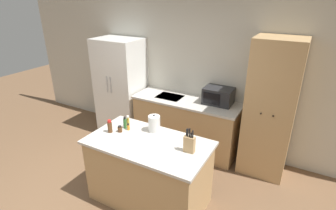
{
  "coord_description": "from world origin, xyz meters",
  "views": [
    {
      "loc": [
        1.94,
        -1.74,
        2.6
      ],
      "look_at": [
        0.2,
        1.4,
        1.05
      ],
      "focal_mm": 28.0,
      "sensor_mm": 36.0,
      "label": 1
    }
  ],
  "objects_px": {
    "microwave": "(218,96)",
    "spice_bottle_pale_salt": "(128,121)",
    "refrigerator": "(121,87)",
    "kettle": "(154,124)",
    "spice_bottle_green_herb": "(120,129)",
    "spice_bottle_amber_oil": "(110,127)",
    "spice_bottle_tall_dark": "(125,123)",
    "knife_block": "(189,144)",
    "spice_bottle_short_red": "(128,127)",
    "pantry_cabinet": "(270,110)"
  },
  "relations": [
    {
      "from": "kettle",
      "to": "spice_bottle_tall_dark",
      "type": "bearing_deg",
      "value": -162.57
    },
    {
      "from": "spice_bottle_green_herb",
      "to": "kettle",
      "type": "xyz_separation_m",
      "value": [
        0.38,
        0.24,
        0.07
      ]
    },
    {
      "from": "spice_bottle_pale_salt",
      "to": "refrigerator",
      "type": "bearing_deg",
      "value": 131.96
    },
    {
      "from": "kettle",
      "to": "spice_bottle_green_herb",
      "type": "bearing_deg",
      "value": -148.07
    },
    {
      "from": "microwave",
      "to": "spice_bottle_tall_dark",
      "type": "distance_m",
      "value": 1.62
    },
    {
      "from": "spice_bottle_short_red",
      "to": "spice_bottle_green_herb",
      "type": "distance_m",
      "value": 0.12
    },
    {
      "from": "spice_bottle_amber_oil",
      "to": "spice_bottle_green_herb",
      "type": "xyz_separation_m",
      "value": [
        0.11,
        0.07,
        -0.04
      ]
    },
    {
      "from": "spice_bottle_short_red",
      "to": "spice_bottle_amber_oil",
      "type": "distance_m",
      "value": 0.24
    },
    {
      "from": "spice_bottle_tall_dark",
      "to": "spice_bottle_green_herb",
      "type": "xyz_separation_m",
      "value": [
        0.0,
        -0.12,
        -0.04
      ]
    },
    {
      "from": "spice_bottle_tall_dark",
      "to": "spice_bottle_green_herb",
      "type": "relative_size",
      "value": 1.91
    },
    {
      "from": "pantry_cabinet",
      "to": "kettle",
      "type": "distance_m",
      "value": 1.72
    },
    {
      "from": "spice_bottle_tall_dark",
      "to": "spice_bottle_amber_oil",
      "type": "xyz_separation_m",
      "value": [
        -0.1,
        -0.19,
        0.01
      ]
    },
    {
      "from": "knife_block",
      "to": "spice_bottle_green_herb",
      "type": "xyz_separation_m",
      "value": [
        -0.99,
        -0.01,
        -0.07
      ]
    },
    {
      "from": "spice_bottle_green_herb",
      "to": "pantry_cabinet",
      "type": "bearing_deg",
      "value": 40.41
    },
    {
      "from": "refrigerator",
      "to": "spice_bottle_green_herb",
      "type": "height_order",
      "value": "refrigerator"
    },
    {
      "from": "pantry_cabinet",
      "to": "spice_bottle_pale_salt",
      "type": "bearing_deg",
      "value": -143.34
    },
    {
      "from": "spice_bottle_green_herb",
      "to": "kettle",
      "type": "distance_m",
      "value": 0.46
    },
    {
      "from": "microwave",
      "to": "spice_bottle_pale_salt",
      "type": "distance_m",
      "value": 1.56
    },
    {
      "from": "refrigerator",
      "to": "spice_bottle_tall_dark",
      "type": "height_order",
      "value": "refrigerator"
    },
    {
      "from": "pantry_cabinet",
      "to": "spice_bottle_short_red",
      "type": "distance_m",
      "value": 2.05
    },
    {
      "from": "pantry_cabinet",
      "to": "spice_bottle_green_herb",
      "type": "relative_size",
      "value": 24.11
    },
    {
      "from": "microwave",
      "to": "spice_bottle_pale_salt",
      "type": "bearing_deg",
      "value": -121.87
    },
    {
      "from": "spice_bottle_short_red",
      "to": "kettle",
      "type": "xyz_separation_m",
      "value": [
        0.32,
        0.14,
        0.07
      ]
    },
    {
      "from": "spice_bottle_tall_dark",
      "to": "microwave",
      "type": "bearing_deg",
      "value": 59.08
    },
    {
      "from": "refrigerator",
      "to": "microwave",
      "type": "relative_size",
      "value": 4.01
    },
    {
      "from": "spice_bottle_pale_salt",
      "to": "knife_block",
      "type": "bearing_deg",
      "value": -9.38
    },
    {
      "from": "microwave",
      "to": "spice_bottle_short_red",
      "type": "relative_size",
      "value": 5.1
    },
    {
      "from": "pantry_cabinet",
      "to": "spice_bottle_amber_oil",
      "type": "height_order",
      "value": "pantry_cabinet"
    },
    {
      "from": "pantry_cabinet",
      "to": "microwave",
      "type": "relative_size",
      "value": 4.49
    },
    {
      "from": "spice_bottle_amber_oil",
      "to": "kettle",
      "type": "distance_m",
      "value": 0.58
    },
    {
      "from": "spice_bottle_pale_salt",
      "to": "spice_bottle_amber_oil",
      "type": "bearing_deg",
      "value": -113.84
    },
    {
      "from": "refrigerator",
      "to": "spice_bottle_tall_dark",
      "type": "xyz_separation_m",
      "value": [
        1.07,
        -1.26,
        0.06
      ]
    },
    {
      "from": "microwave",
      "to": "knife_block",
      "type": "height_order",
      "value": "knife_block"
    },
    {
      "from": "spice_bottle_pale_salt",
      "to": "kettle",
      "type": "distance_m",
      "value": 0.39
    },
    {
      "from": "microwave",
      "to": "kettle",
      "type": "xyz_separation_m",
      "value": [
        -0.44,
        -1.26,
        -0.04
      ]
    },
    {
      "from": "spice_bottle_pale_salt",
      "to": "microwave",
      "type": "bearing_deg",
      "value": 58.13
    },
    {
      "from": "microwave",
      "to": "knife_block",
      "type": "relative_size",
      "value": 1.51
    },
    {
      "from": "spice_bottle_amber_oil",
      "to": "spice_bottle_short_red",
      "type": "bearing_deg",
      "value": 43.92
    },
    {
      "from": "microwave",
      "to": "spice_bottle_green_herb",
      "type": "xyz_separation_m",
      "value": [
        -0.82,
        -1.5,
        -0.11
      ]
    },
    {
      "from": "pantry_cabinet",
      "to": "spice_bottle_green_herb",
      "type": "xyz_separation_m",
      "value": [
        -1.65,
        -1.4,
        -0.09
      ]
    },
    {
      "from": "spice_bottle_short_red",
      "to": "spice_bottle_amber_oil",
      "type": "height_order",
      "value": "spice_bottle_amber_oil"
    },
    {
      "from": "spice_bottle_short_red",
      "to": "kettle",
      "type": "distance_m",
      "value": 0.36
    },
    {
      "from": "spice_bottle_amber_oil",
      "to": "kettle",
      "type": "height_order",
      "value": "kettle"
    },
    {
      "from": "refrigerator",
      "to": "kettle",
      "type": "relative_size",
      "value": 7.62
    },
    {
      "from": "refrigerator",
      "to": "spice_bottle_green_herb",
      "type": "bearing_deg",
      "value": -51.95
    },
    {
      "from": "knife_block",
      "to": "kettle",
      "type": "xyz_separation_m",
      "value": [
        -0.61,
        0.23,
        0.0
      ]
    },
    {
      "from": "knife_block",
      "to": "spice_bottle_green_herb",
      "type": "distance_m",
      "value": 1.0
    },
    {
      "from": "knife_block",
      "to": "spice_bottle_short_red",
      "type": "height_order",
      "value": "knife_block"
    },
    {
      "from": "microwave",
      "to": "spice_bottle_pale_salt",
      "type": "xyz_separation_m",
      "value": [
        -0.82,
        -1.32,
        -0.08
      ]
    },
    {
      "from": "spice_bottle_short_red",
      "to": "spice_bottle_pale_salt",
      "type": "distance_m",
      "value": 0.11
    }
  ]
}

